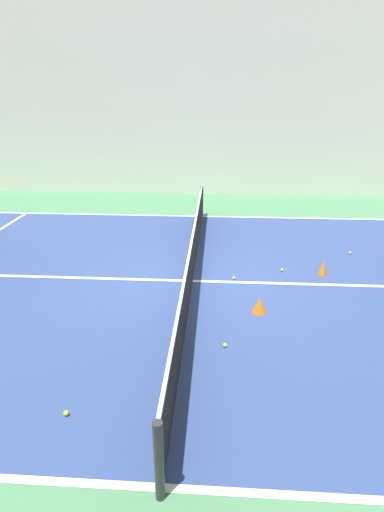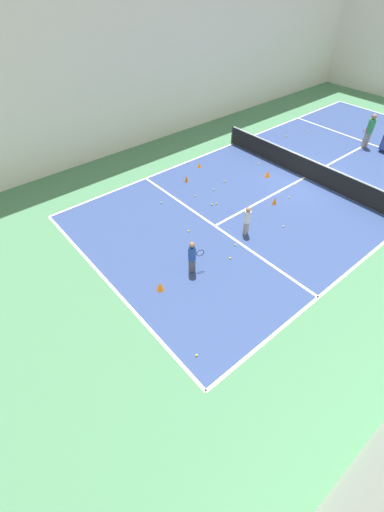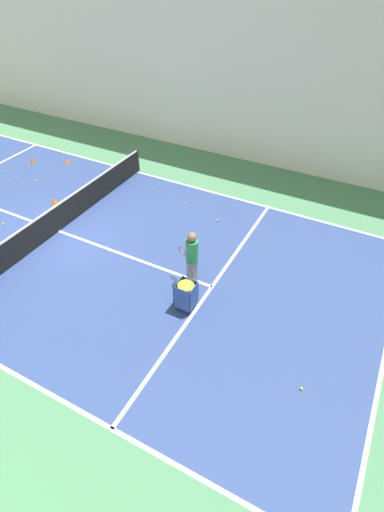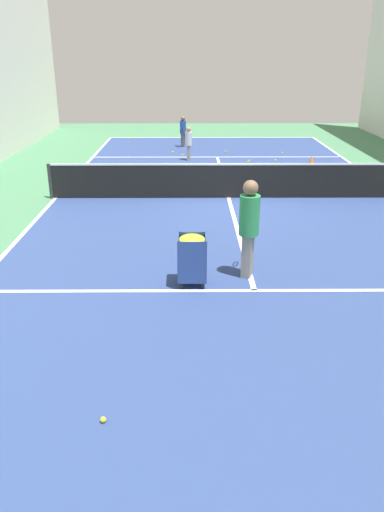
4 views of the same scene
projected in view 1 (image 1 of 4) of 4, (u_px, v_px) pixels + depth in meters
name	position (u px, v px, depth m)	size (l,w,h in m)	color
ground_plane	(192.00, 281.00, 8.66)	(32.21, 32.21, 0.00)	#477F56
court_playing_area	(192.00, 281.00, 8.65)	(9.82, 21.65, 0.00)	navy
line_sideline_left	(162.00, 488.00, 4.12)	(0.10, 21.65, 0.00)	white
line_sideline_right	(201.00, 216.00, 13.19)	(0.10, 21.65, 0.00)	white
line_centre_service	(192.00, 281.00, 8.65)	(0.10, 11.91, 0.00)	white
hall_enclosure_right	(206.00, 74.00, 14.61)	(0.15, 28.51, 8.86)	silver
tennis_net	(192.00, 259.00, 8.46)	(10.12, 0.10, 0.98)	#2D2D33
training_cone_0	(323.00, 268.00, 8.90)	(0.20, 0.20, 0.33)	orange
training_cone_3	(259.00, 305.00, 7.37)	(0.27, 0.27, 0.30)	orange
tennis_ball_0	(350.00, 253.00, 10.09)	(0.07, 0.07, 0.07)	yellow
tennis_ball_1	(282.00, 270.00, 9.11)	(0.07, 0.07, 0.07)	yellow
tennis_ball_4	(234.00, 278.00, 8.71)	(0.07, 0.07, 0.07)	yellow
tennis_ball_8	(66.00, 413.00, 5.04)	(0.07, 0.07, 0.07)	yellow
tennis_ball_14	(225.00, 345.00, 6.40)	(0.07, 0.07, 0.07)	yellow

